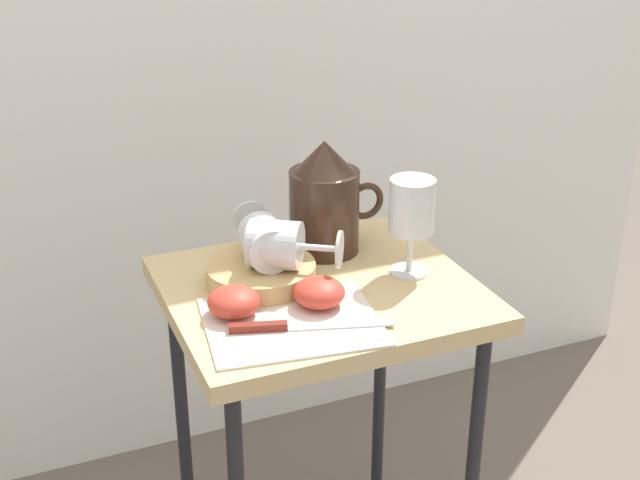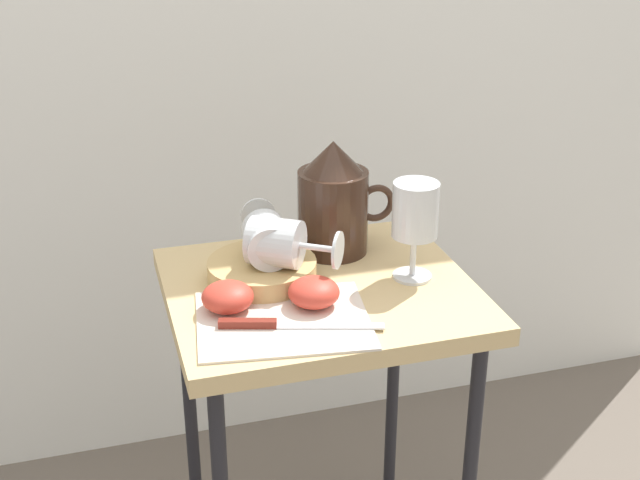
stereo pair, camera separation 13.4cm
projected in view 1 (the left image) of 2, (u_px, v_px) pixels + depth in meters
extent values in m
cube|color=tan|center=(320.00, 293.00, 1.38)|extent=(0.49, 0.43, 0.03)
cylinder|color=black|center=(184.00, 438.00, 1.60)|extent=(0.02, 0.02, 0.67)
cylinder|color=black|center=(379.00, 390.00, 1.75)|extent=(0.02, 0.02, 0.67)
cube|color=silver|center=(292.00, 322.00, 1.27)|extent=(0.28, 0.24, 0.00)
cylinder|color=tan|center=(261.00, 274.00, 1.38)|extent=(0.18, 0.18, 0.03)
cylinder|color=#382319|center=(324.00, 211.00, 1.47)|extent=(0.12, 0.12, 0.15)
cylinder|color=orange|center=(324.00, 227.00, 1.48)|extent=(0.11, 0.11, 0.08)
cone|color=#382319|center=(324.00, 156.00, 1.43)|extent=(0.10, 0.10, 0.05)
torus|color=#382319|center=(366.00, 201.00, 1.50)|extent=(0.07, 0.01, 0.07)
cylinder|color=silver|center=(409.00, 271.00, 1.42)|extent=(0.06, 0.06, 0.00)
cylinder|color=silver|center=(410.00, 251.00, 1.40)|extent=(0.01, 0.01, 0.07)
cylinder|color=silver|center=(412.00, 206.00, 1.37)|extent=(0.07, 0.07, 0.09)
cylinder|color=orange|center=(411.00, 217.00, 1.38)|extent=(0.07, 0.07, 0.05)
cylinder|color=silver|center=(266.00, 242.00, 1.36)|extent=(0.08, 0.09, 0.07)
cylinder|color=silver|center=(255.00, 225.00, 1.42)|extent=(0.02, 0.06, 0.01)
cylinder|color=silver|center=(250.00, 218.00, 1.45)|extent=(0.06, 0.01, 0.06)
cylinder|color=silver|center=(275.00, 244.00, 1.34)|extent=(0.11, 0.11, 0.08)
cylinder|color=silver|center=(319.00, 248.00, 1.33)|extent=(0.06, 0.04, 0.01)
cylinder|color=silver|center=(340.00, 249.00, 1.33)|extent=(0.04, 0.05, 0.06)
ellipsoid|color=#CC3D2D|center=(234.00, 301.00, 1.27)|extent=(0.08, 0.08, 0.04)
ellipsoid|color=#CC3D2D|center=(319.00, 292.00, 1.30)|extent=(0.08, 0.08, 0.04)
cube|color=silver|center=(341.00, 325.00, 1.25)|extent=(0.16, 0.06, 0.00)
cube|color=maroon|center=(258.00, 327.00, 1.24)|extent=(0.09, 0.04, 0.01)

